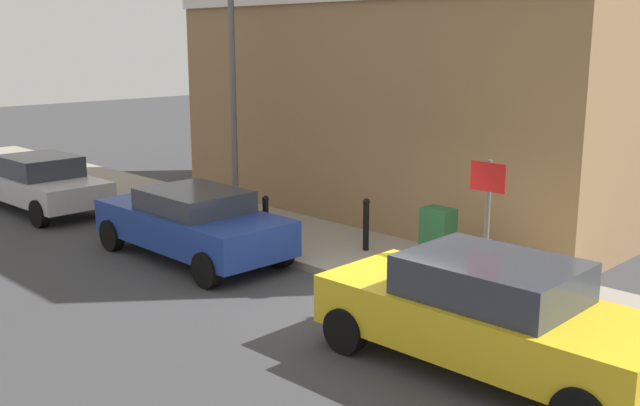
# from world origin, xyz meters

# --- Properties ---
(ground) EXTENTS (80.00, 80.00, 0.00)m
(ground) POSITION_xyz_m (0.00, 0.00, 0.00)
(ground) COLOR #38383A
(sidewalk) EXTENTS (2.65, 30.00, 0.15)m
(sidewalk) POSITION_xyz_m (1.87, 6.00, 0.07)
(sidewalk) COLOR gray
(sidewalk) RESTS_ON ground
(corner_building) EXTENTS (6.12, 11.19, 8.35)m
(corner_building) POSITION_xyz_m (6.21, 3.60, 4.17)
(corner_building) COLOR olive
(corner_building) RESTS_ON ground
(car_yellow) EXTENTS (2.00, 4.48, 1.51)m
(car_yellow) POSITION_xyz_m (-0.67, -2.74, 0.78)
(car_yellow) COLOR gold
(car_yellow) RESTS_ON ground
(car_blue) EXTENTS (1.91, 4.35, 1.39)m
(car_blue) POSITION_xyz_m (-0.43, 4.05, 0.73)
(car_blue) COLOR navy
(car_blue) RESTS_ON ground
(car_silver) EXTENTS (1.91, 4.19, 1.39)m
(car_silver) POSITION_xyz_m (-0.68, 10.10, 0.72)
(car_silver) COLOR #B7B7BC
(car_silver) RESTS_ON ground
(utility_cabinet) EXTENTS (0.46, 0.61, 1.15)m
(utility_cabinet) POSITION_xyz_m (1.91, -0.06, 0.68)
(utility_cabinet) COLOR #1E4C28
(utility_cabinet) RESTS_ON sidewalk
(bollard_near_cabinet) EXTENTS (0.14, 0.14, 1.04)m
(bollard_near_cabinet) POSITION_xyz_m (2.01, 1.72, 0.70)
(bollard_near_cabinet) COLOR black
(bollard_near_cabinet) RESTS_ON sidewalk
(bollard_far_kerb) EXTENTS (0.14, 0.14, 1.04)m
(bollard_far_kerb) POSITION_xyz_m (0.80, 3.30, 0.70)
(bollard_far_kerb) COLOR black
(bollard_far_kerb) RESTS_ON sidewalk
(street_sign) EXTENTS (0.08, 0.60, 2.30)m
(street_sign) POSITION_xyz_m (0.92, -1.65, 1.66)
(street_sign) COLOR #59595B
(street_sign) RESTS_ON sidewalk
(lamppost) EXTENTS (0.20, 0.44, 5.72)m
(lamppost) POSITION_xyz_m (1.98, 5.73, 3.30)
(lamppost) COLOR #59595B
(lamppost) RESTS_ON sidewalk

